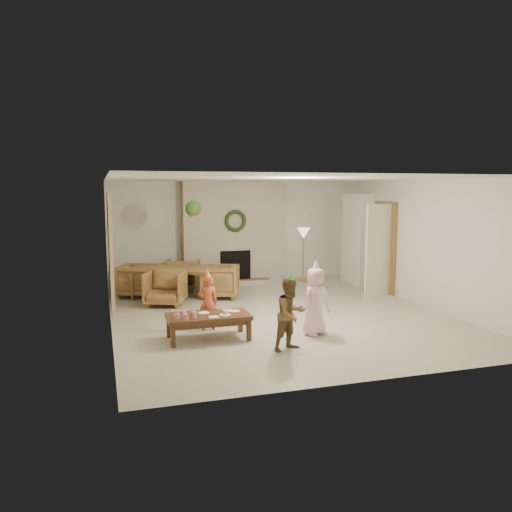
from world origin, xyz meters
name	(u,v)px	position (x,y,z in m)	size (l,w,h in m)	color
floor	(278,314)	(0.00, 0.00, 0.00)	(7.00, 7.00, 0.00)	#B7B29E
ceiling	(278,179)	(0.00, 0.00, 2.50)	(7.00, 7.00, 0.00)	white
wall_back	(231,232)	(0.00, 3.50, 1.25)	(7.00, 7.00, 0.00)	silver
wall_front	(376,280)	(0.00, -3.50, 1.25)	(7.00, 7.00, 0.00)	silver
wall_left	(108,253)	(-3.00, 0.00, 1.25)	(7.00, 7.00, 0.00)	silver
wall_right	(418,242)	(3.00, 0.00, 1.25)	(7.00, 7.00, 0.00)	silver
fireplace_mass	(233,233)	(0.00, 3.30, 1.25)	(2.50, 0.40, 2.50)	#4F2715
fireplace_hearth	(237,283)	(0.00, 2.95, 0.06)	(1.60, 0.30, 0.12)	brown
fireplace_firebox	(235,266)	(0.00, 3.12, 0.45)	(0.75, 0.12, 0.75)	black
fireplace_wreath	(235,221)	(0.00, 3.07, 1.55)	(0.54, 0.54, 0.10)	#1D3614
floor_lamp_base	(303,280)	(1.74, 3.00, 0.01)	(0.25, 0.25, 0.03)	gold
floor_lamp_post	(303,256)	(1.74, 3.00, 0.63)	(0.03, 0.03, 1.21)	gold
floor_lamp_shade	(304,233)	(1.74, 3.00, 1.21)	(0.32, 0.32, 0.27)	beige
bookshelf_carcass	(356,239)	(2.84, 2.30, 1.10)	(0.30, 1.00, 2.20)	white
bookshelf_shelf_a	(355,266)	(2.82, 2.30, 0.45)	(0.30, 0.92, 0.03)	white
bookshelf_shelf_b	(355,249)	(2.82, 2.30, 0.85)	(0.30, 0.92, 0.03)	white
bookshelf_shelf_c	(356,233)	(2.82, 2.30, 1.25)	(0.30, 0.92, 0.03)	white
bookshelf_shelf_d	(356,217)	(2.82, 2.30, 1.65)	(0.30, 0.92, 0.03)	white
books_row_lower	(357,261)	(2.80, 2.15, 0.59)	(0.20, 0.40, 0.24)	#B62135
books_row_mid	(354,243)	(2.80, 2.35, 0.99)	(0.20, 0.44, 0.24)	navy
books_row_upper	(357,228)	(2.80, 2.20, 1.38)	(0.20, 0.36, 0.22)	#B37F26
door_frame	(385,247)	(2.96, 1.20, 1.02)	(0.05, 0.86, 2.04)	olive
door_leaf	(378,251)	(2.58, 0.82, 1.00)	(0.05, 0.80, 2.00)	beige
curtain_panel	(111,252)	(-2.96, 0.20, 1.25)	(0.06, 1.20, 2.00)	beige
dining_table	(174,282)	(-1.64, 2.06, 0.32)	(1.81, 1.01, 0.64)	olive
dining_chair_near	(165,288)	(-1.92, 1.32, 0.35)	(0.75, 0.77, 0.70)	olive
dining_chair_far	(182,275)	(-1.36, 2.81, 0.35)	(0.75, 0.77, 0.70)	olive
dining_chair_left	(138,280)	(-2.38, 2.34, 0.35)	(0.75, 0.77, 0.70)	olive
dining_chair_right	(220,281)	(-0.71, 1.71, 0.35)	(0.75, 0.77, 0.70)	olive
hanging_plant_cord	(193,197)	(-1.30, 1.50, 2.15)	(0.01, 0.01, 0.70)	tan
hanging_plant_pot	(193,215)	(-1.30, 1.50, 1.80)	(0.16, 0.16, 0.12)	#AA5636
hanging_plant_foliage	(193,209)	(-1.30, 1.50, 1.92)	(0.32, 0.32, 0.32)	#284B19
coffee_table_top	(208,316)	(-1.57, -1.22, 0.36)	(1.27, 0.64, 0.06)	#4A2D18
coffee_table_apron	(208,321)	(-1.57, -1.22, 0.29)	(1.18, 0.54, 0.08)	#4A2D18
coffee_leg_fl	(173,336)	(-2.15, -1.47, 0.17)	(0.07, 0.07, 0.33)	#4A2D18
coffee_leg_fr	(249,330)	(-0.99, -1.48, 0.17)	(0.07, 0.07, 0.33)	#4A2D18
coffee_leg_bl	(169,327)	(-2.14, -0.95, 0.17)	(0.07, 0.07, 0.33)	#4A2D18
coffee_leg_br	(240,322)	(-0.99, -0.96, 0.17)	(0.07, 0.07, 0.33)	#4A2D18
cup_a	(178,316)	(-2.06, -1.36, 0.44)	(0.07, 0.07, 0.09)	white
cup_b	(176,313)	(-2.06, -1.16, 0.44)	(0.07, 0.07, 0.09)	white
cup_c	(186,317)	(-1.94, -1.41, 0.44)	(0.07, 0.07, 0.09)	white
cup_d	(184,313)	(-1.94, -1.21, 0.44)	(0.07, 0.07, 0.09)	white
cup_e	(194,315)	(-1.81, -1.33, 0.44)	(0.07, 0.07, 0.09)	white
cup_f	(192,312)	(-1.80, -1.14, 0.44)	(0.07, 0.07, 0.09)	white
plate_a	(204,313)	(-1.62, -1.10, 0.40)	(0.18, 0.18, 0.01)	white
plate_b	(225,315)	(-1.32, -1.32, 0.40)	(0.18, 0.18, 0.01)	white
plate_c	(234,311)	(-1.13, -1.12, 0.40)	(0.18, 0.18, 0.01)	white
food_scoop	(225,312)	(-1.32, -1.32, 0.43)	(0.07, 0.07, 0.07)	tan
napkin_left	(214,317)	(-1.52, -1.39, 0.40)	(0.15, 0.15, 0.01)	#FFBBCF
napkin_right	(227,310)	(-1.22, -1.04, 0.40)	(0.15, 0.15, 0.01)	#FFBBCF
child_red	(208,303)	(-1.47, -0.69, 0.46)	(0.33, 0.22, 0.91)	#C64A2A
party_hat_red	(207,273)	(-1.47, -0.69, 0.95)	(0.12, 0.12, 0.17)	gold
child_plaid	(291,314)	(-0.53, -2.07, 0.53)	(0.51, 0.40, 1.06)	maroon
party_hat_plaid	(291,275)	(-0.53, -2.07, 1.10)	(0.13, 0.13, 0.17)	#5BC152
child_pink	(315,301)	(0.12, -1.46, 0.54)	(0.53, 0.35, 1.09)	#FFCBDD
party_hat_pink	(316,265)	(0.12, -1.46, 1.13)	(0.14, 0.14, 0.20)	silver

